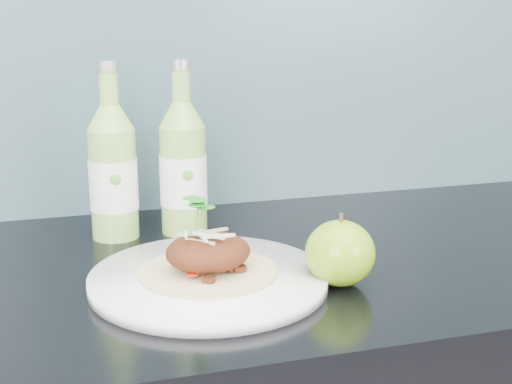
% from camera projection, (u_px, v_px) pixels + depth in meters
% --- Properties ---
extents(dinner_plate, '(0.39, 0.39, 0.02)m').
position_uv_depth(dinner_plate, '(209.00, 279.00, 0.89)').
color(dinner_plate, silver).
rests_on(dinner_plate, kitchen_counter).
extents(pork_taco, '(0.17, 0.17, 0.10)m').
position_uv_depth(pork_taco, '(208.00, 251.00, 0.88)').
color(pork_taco, tan).
rests_on(pork_taco, dinner_plate).
extents(green_apple, '(0.10, 0.10, 0.09)m').
position_uv_depth(green_apple, '(340.00, 253.00, 0.89)').
color(green_apple, '#5E920F').
rests_on(green_apple, kitchen_counter).
extents(cider_bottle_left, '(0.07, 0.07, 0.26)m').
position_uv_depth(cider_bottle_left, '(113.00, 172.00, 1.06)').
color(cider_bottle_left, '#88BE4F').
rests_on(cider_bottle_left, kitchen_counter).
extents(cider_bottle_right, '(0.08, 0.08, 0.26)m').
position_uv_depth(cider_bottle_right, '(183.00, 168.00, 1.08)').
color(cider_bottle_right, '#84B84C').
rests_on(cider_bottle_right, kitchen_counter).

